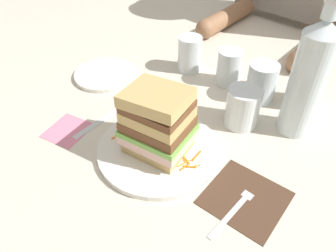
{
  "coord_description": "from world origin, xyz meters",
  "views": [
    {
      "loc": [
        0.35,
        -0.35,
        0.5
      ],
      "look_at": [
        0.02,
        0.03,
        0.05
      ],
      "focal_mm": 35.15,
      "sensor_mm": 36.0,
      "label": 1
    }
  ],
  "objects_px": {
    "fork": "(239,204)",
    "empty_tumbler_3": "(261,82)",
    "empty_tumbler_0": "(305,89)",
    "empty_tumbler_2": "(229,67)",
    "napkin_pink": "(68,130)",
    "sandwich": "(157,123)",
    "juice_glass": "(243,109)",
    "knife": "(106,117)",
    "napkin_dark": "(245,198)",
    "empty_tumbler_1": "(190,54)",
    "water_bottle": "(308,79)",
    "main_plate": "(159,150)",
    "side_plate": "(105,74)"
  },
  "relations": [
    {
      "from": "empty_tumbler_2",
      "to": "main_plate",
      "type": "bearing_deg",
      "value": -83.2
    },
    {
      "from": "knife",
      "to": "juice_glass",
      "type": "height_order",
      "value": "juice_glass"
    },
    {
      "from": "empty_tumbler_0",
      "to": "napkin_pink",
      "type": "height_order",
      "value": "empty_tumbler_0"
    },
    {
      "from": "main_plate",
      "to": "side_plate",
      "type": "bearing_deg",
      "value": 158.98
    },
    {
      "from": "side_plate",
      "to": "juice_glass",
      "type": "bearing_deg",
      "value": 10.79
    },
    {
      "from": "knife",
      "to": "water_bottle",
      "type": "distance_m",
      "value": 0.45
    },
    {
      "from": "sandwich",
      "to": "water_bottle",
      "type": "distance_m",
      "value": 0.31
    },
    {
      "from": "main_plate",
      "to": "knife",
      "type": "height_order",
      "value": "main_plate"
    },
    {
      "from": "fork",
      "to": "knife",
      "type": "height_order",
      "value": "fork"
    },
    {
      "from": "napkin_dark",
      "to": "empty_tumbler_1",
      "type": "bearing_deg",
      "value": 141.67
    },
    {
      "from": "empty_tumbler_2",
      "to": "side_plate",
      "type": "bearing_deg",
      "value": -144.28
    },
    {
      "from": "napkin_dark",
      "to": "empty_tumbler_2",
      "type": "distance_m",
      "value": 0.38
    },
    {
      "from": "knife",
      "to": "side_plate",
      "type": "relative_size",
      "value": 1.18
    },
    {
      "from": "juice_glass",
      "to": "napkin_pink",
      "type": "xyz_separation_m",
      "value": [
        -0.28,
        -0.28,
        -0.04
      ]
    },
    {
      "from": "fork",
      "to": "empty_tumbler_2",
      "type": "xyz_separation_m",
      "value": [
        -0.24,
        0.32,
        0.04
      ]
    },
    {
      "from": "empty_tumbler_2",
      "to": "empty_tumbler_3",
      "type": "relative_size",
      "value": 0.98
    },
    {
      "from": "side_plate",
      "to": "napkin_pink",
      "type": "height_order",
      "value": "side_plate"
    },
    {
      "from": "main_plate",
      "to": "side_plate",
      "type": "distance_m",
      "value": 0.33
    },
    {
      "from": "fork",
      "to": "empty_tumbler_3",
      "type": "distance_m",
      "value": 0.34
    },
    {
      "from": "fork",
      "to": "main_plate",
      "type": "bearing_deg",
      "value": 178.53
    },
    {
      "from": "side_plate",
      "to": "main_plate",
      "type": "bearing_deg",
      "value": -21.02
    },
    {
      "from": "knife",
      "to": "empty_tumbler_1",
      "type": "relative_size",
      "value": 2.05
    },
    {
      "from": "sandwich",
      "to": "napkin_pink",
      "type": "bearing_deg",
      "value": -156.64
    },
    {
      "from": "empty_tumbler_0",
      "to": "side_plate",
      "type": "relative_size",
      "value": 0.52
    },
    {
      "from": "sandwich",
      "to": "empty_tumbler_0",
      "type": "height_order",
      "value": "sandwich"
    },
    {
      "from": "napkin_pink",
      "to": "sandwich",
      "type": "bearing_deg",
      "value": 23.36
    },
    {
      "from": "knife",
      "to": "empty_tumbler_2",
      "type": "distance_m",
      "value": 0.34
    },
    {
      "from": "main_plate",
      "to": "napkin_dark",
      "type": "relative_size",
      "value": 1.85
    },
    {
      "from": "empty_tumbler_1",
      "to": "napkin_dark",
      "type": "bearing_deg",
      "value": -38.33
    },
    {
      "from": "napkin_dark",
      "to": "empty_tumbler_3",
      "type": "height_order",
      "value": "empty_tumbler_3"
    },
    {
      "from": "main_plate",
      "to": "napkin_dark",
      "type": "xyz_separation_m",
      "value": [
        0.2,
        0.02,
        -0.0
      ]
    },
    {
      "from": "main_plate",
      "to": "empty_tumbler_1",
      "type": "distance_m",
      "value": 0.34
    },
    {
      "from": "empty_tumbler_0",
      "to": "empty_tumbler_2",
      "type": "bearing_deg",
      "value": -167.2
    },
    {
      "from": "juice_glass",
      "to": "water_bottle",
      "type": "relative_size",
      "value": 0.3
    },
    {
      "from": "knife",
      "to": "empty_tumbler_0",
      "type": "height_order",
      "value": "empty_tumbler_0"
    },
    {
      "from": "water_bottle",
      "to": "empty_tumbler_3",
      "type": "height_order",
      "value": "water_bottle"
    },
    {
      "from": "water_bottle",
      "to": "side_plate",
      "type": "height_order",
      "value": "water_bottle"
    },
    {
      "from": "fork",
      "to": "napkin_dark",
      "type": "bearing_deg",
      "value": 89.16
    },
    {
      "from": "empty_tumbler_1",
      "to": "empty_tumbler_0",
      "type": "bearing_deg",
      "value": 10.44
    },
    {
      "from": "fork",
      "to": "napkin_pink",
      "type": "height_order",
      "value": "fork"
    },
    {
      "from": "juice_glass",
      "to": "empty_tumbler_1",
      "type": "xyz_separation_m",
      "value": [
        -0.24,
        0.11,
        0.01
      ]
    },
    {
      "from": "napkin_dark",
      "to": "empty_tumbler_1",
      "type": "height_order",
      "value": "empty_tumbler_1"
    },
    {
      "from": "sandwich",
      "to": "napkin_pink",
      "type": "distance_m",
      "value": 0.23
    },
    {
      "from": "main_plate",
      "to": "side_plate",
      "type": "xyz_separation_m",
      "value": [
        -0.31,
        0.12,
        -0.0
      ]
    },
    {
      "from": "empty_tumbler_2",
      "to": "empty_tumbler_0",
      "type": "bearing_deg",
      "value": 12.8
    },
    {
      "from": "empty_tumbler_1",
      "to": "knife",
      "type": "bearing_deg",
      "value": -92.34
    },
    {
      "from": "side_plate",
      "to": "empty_tumbler_0",
      "type": "bearing_deg",
      "value": 27.33
    },
    {
      "from": "sandwich",
      "to": "napkin_dark",
      "type": "distance_m",
      "value": 0.22
    },
    {
      "from": "knife",
      "to": "empty_tumbler_3",
      "type": "distance_m",
      "value": 0.39
    },
    {
      "from": "empty_tumbler_2",
      "to": "napkin_pink",
      "type": "height_order",
      "value": "empty_tumbler_2"
    }
  ]
}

